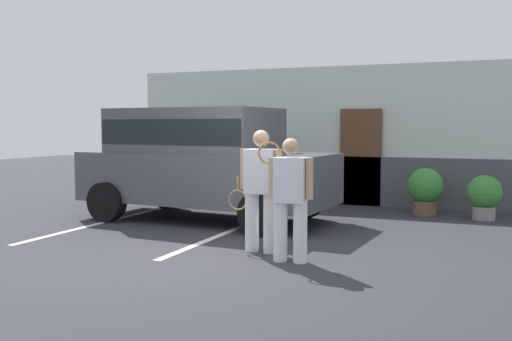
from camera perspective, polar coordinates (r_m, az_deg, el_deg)
ground_plane at (r=7.94m, az=-3.25°, el=-8.21°), size 40.00×40.00×0.00m
parking_stripe_0 at (r=10.80m, az=-14.74°, el=-4.94°), size 0.12×4.40×0.01m
parking_stripe_1 at (r=9.53m, az=-2.72°, el=-6.05°), size 0.12×4.40×0.01m
house_frontage at (r=13.08m, az=7.57°, el=3.07°), size 9.53×0.40×3.04m
parked_suv at (r=10.65m, az=-5.36°, el=1.24°), size 4.72×2.41×2.05m
tennis_player_man at (r=7.91m, az=0.47°, el=-1.87°), size 0.88×0.28×1.68m
tennis_player_woman at (r=7.34m, az=3.38°, el=-2.67°), size 0.73×0.27×1.58m
potted_plant_by_porch at (r=11.75m, az=16.37°, el=-1.74°), size 0.69×0.69×0.91m
potted_plant_secondary at (r=11.46m, az=21.62°, el=-2.27°), size 0.63×0.63×0.83m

